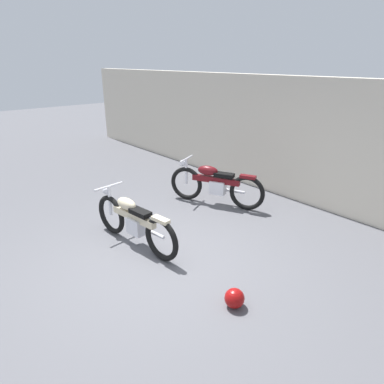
% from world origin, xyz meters
% --- Properties ---
extents(ground_plane, '(40.00, 40.00, 0.00)m').
position_xyz_m(ground_plane, '(0.00, 0.00, 0.00)').
color(ground_plane, '#56565B').
extents(building_wall, '(18.00, 0.30, 2.64)m').
position_xyz_m(building_wall, '(0.00, 3.91, 1.32)').
color(building_wall, beige).
rests_on(building_wall, ground_plane).
extents(helmet, '(0.26, 0.26, 0.26)m').
position_xyz_m(helmet, '(1.44, 0.11, 0.13)').
color(helmet, maroon).
rests_on(helmet, ground_plane).
extents(motorcycle_cream, '(2.04, 0.58, 0.92)m').
position_xyz_m(motorcycle_cream, '(-0.73, -0.02, 0.44)').
color(motorcycle_cream, black).
rests_on(motorcycle_cream, ground_plane).
extents(motorcycle_maroon, '(1.98, 1.06, 0.96)m').
position_xyz_m(motorcycle_maroon, '(-1.11, 2.24, 0.46)').
color(motorcycle_maroon, black).
rests_on(motorcycle_maroon, ground_plane).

